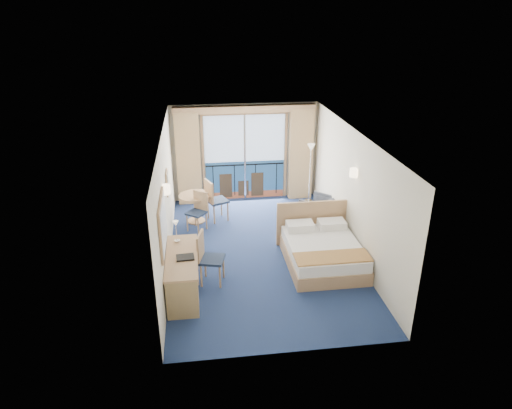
{
  "coord_description": "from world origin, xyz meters",
  "views": [
    {
      "loc": [
        -1.3,
        -8.85,
        5.04
      ],
      "look_at": [
        -0.09,
        0.2,
        1.09
      ],
      "focal_mm": 32.0,
      "sensor_mm": 36.0,
      "label": 1
    }
  ],
  "objects_px": {
    "bed": "(322,251)",
    "table_chair_b": "(198,209)",
    "nightstand": "(328,220)",
    "table_chair_a": "(214,198)",
    "armchair": "(319,211)",
    "floor_lamp": "(311,158)",
    "desk": "(182,286)",
    "desk_chair": "(207,255)",
    "round_table": "(195,201)"
  },
  "relations": [
    {
      "from": "bed",
      "to": "nightstand",
      "type": "bearing_deg",
      "value": 70.03
    },
    {
      "from": "desk_chair",
      "to": "round_table",
      "type": "bearing_deg",
      "value": 18.14
    },
    {
      "from": "nightstand",
      "to": "table_chair_a",
      "type": "xyz_separation_m",
      "value": [
        -2.71,
        0.95,
        0.33
      ]
    },
    {
      "from": "nightstand",
      "to": "bed",
      "type": "bearing_deg",
      "value": -109.97
    },
    {
      "from": "bed",
      "to": "table_chair_b",
      "type": "distance_m",
      "value": 3.27
    },
    {
      "from": "bed",
      "to": "nightstand",
      "type": "distance_m",
      "value": 1.58
    },
    {
      "from": "bed",
      "to": "armchair",
      "type": "xyz_separation_m",
      "value": [
        0.43,
        1.91,
        0.06
      ]
    },
    {
      "from": "desk",
      "to": "table_chair_a",
      "type": "distance_m",
      "value": 3.7
    },
    {
      "from": "bed",
      "to": "table_chair_a",
      "type": "distance_m",
      "value": 3.28
    },
    {
      "from": "floor_lamp",
      "to": "desk",
      "type": "height_order",
      "value": "floor_lamp"
    },
    {
      "from": "armchair",
      "to": "table_chair_a",
      "type": "xyz_separation_m",
      "value": [
        -2.6,
        0.53,
        0.26
      ]
    },
    {
      "from": "desk",
      "to": "table_chair_a",
      "type": "relative_size",
      "value": 1.56
    },
    {
      "from": "armchair",
      "to": "desk",
      "type": "distance_m",
      "value": 4.55
    },
    {
      "from": "round_table",
      "to": "table_chair_a",
      "type": "height_order",
      "value": "table_chair_a"
    },
    {
      "from": "bed",
      "to": "round_table",
      "type": "relative_size",
      "value": 2.44
    },
    {
      "from": "floor_lamp",
      "to": "table_chair_a",
      "type": "distance_m",
      "value": 2.92
    },
    {
      "from": "armchair",
      "to": "table_chair_b",
      "type": "xyz_separation_m",
      "value": [
        -3.0,
        0.1,
        0.18
      ]
    },
    {
      "from": "table_chair_a",
      "to": "desk",
      "type": "bearing_deg",
      "value": 146.43
    },
    {
      "from": "desk",
      "to": "round_table",
      "type": "height_order",
      "value": "desk"
    },
    {
      "from": "floor_lamp",
      "to": "round_table",
      "type": "bearing_deg",
      "value": -164.11
    },
    {
      "from": "nightstand",
      "to": "armchair",
      "type": "bearing_deg",
      "value": 105.14
    },
    {
      "from": "desk",
      "to": "nightstand",
      "type": "bearing_deg",
      "value": 37.69
    },
    {
      "from": "bed",
      "to": "table_chair_b",
      "type": "height_order",
      "value": "bed"
    },
    {
      "from": "nightstand",
      "to": "desk",
      "type": "distance_m",
      "value": 4.37
    },
    {
      "from": "table_chair_a",
      "to": "table_chair_b",
      "type": "bearing_deg",
      "value": 115.19
    },
    {
      "from": "nightstand",
      "to": "desk_chair",
      "type": "relative_size",
      "value": 0.53
    },
    {
      "from": "floor_lamp",
      "to": "nightstand",
      "type": "bearing_deg",
      "value": -89.56
    },
    {
      "from": "bed",
      "to": "armchair",
      "type": "distance_m",
      "value": 1.95
    },
    {
      "from": "floor_lamp",
      "to": "desk_chair",
      "type": "height_order",
      "value": "floor_lamp"
    },
    {
      "from": "armchair",
      "to": "table_chair_a",
      "type": "bearing_deg",
      "value": -55.84
    },
    {
      "from": "armchair",
      "to": "desk_chair",
      "type": "bearing_deg",
      "value": -5.3
    },
    {
      "from": "armchair",
      "to": "round_table",
      "type": "height_order",
      "value": "round_table"
    },
    {
      "from": "bed",
      "to": "floor_lamp",
      "type": "xyz_separation_m",
      "value": [
        0.53,
        3.34,
        0.97
      ]
    },
    {
      "from": "armchair",
      "to": "floor_lamp",
      "type": "height_order",
      "value": "floor_lamp"
    },
    {
      "from": "bed",
      "to": "table_chair_a",
      "type": "xyz_separation_m",
      "value": [
        -2.17,
        2.44,
        0.33
      ]
    },
    {
      "from": "round_table",
      "to": "table_chair_a",
      "type": "distance_m",
      "value": 0.48
    },
    {
      "from": "nightstand",
      "to": "round_table",
      "type": "distance_m",
      "value": 3.33
    },
    {
      "from": "bed",
      "to": "round_table",
      "type": "height_order",
      "value": "bed"
    },
    {
      "from": "round_table",
      "to": "armchair",
      "type": "bearing_deg",
      "value": -9.89
    },
    {
      "from": "desk",
      "to": "table_chair_b",
      "type": "bearing_deg",
      "value": 83.83
    },
    {
      "from": "table_chair_a",
      "to": "table_chair_b",
      "type": "relative_size",
      "value": 1.14
    },
    {
      "from": "desk",
      "to": "table_chair_a",
      "type": "bearing_deg",
      "value": 78.3
    },
    {
      "from": "desk",
      "to": "desk_chair",
      "type": "height_order",
      "value": "desk_chair"
    },
    {
      "from": "nightstand",
      "to": "round_table",
      "type": "height_order",
      "value": "round_table"
    },
    {
      "from": "nightstand",
      "to": "table_chair_a",
      "type": "relative_size",
      "value": 0.52
    },
    {
      "from": "table_chair_a",
      "to": "table_chair_b",
      "type": "xyz_separation_m",
      "value": [
        -0.41,
        -0.44,
        -0.08
      ]
    },
    {
      "from": "bed",
      "to": "desk_chair",
      "type": "xyz_separation_m",
      "value": [
        -2.44,
        -0.42,
        0.31
      ]
    },
    {
      "from": "armchair",
      "to": "round_table",
      "type": "bearing_deg",
      "value": -54.18
    },
    {
      "from": "bed",
      "to": "floor_lamp",
      "type": "distance_m",
      "value": 3.52
    },
    {
      "from": "nightstand",
      "to": "desk",
      "type": "relative_size",
      "value": 0.33
    }
  ]
}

